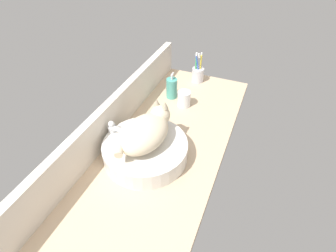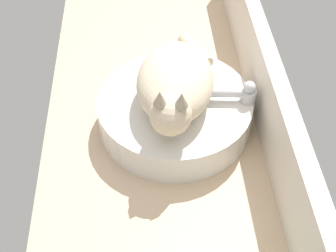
# 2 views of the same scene
# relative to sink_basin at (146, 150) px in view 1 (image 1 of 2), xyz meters

# --- Properties ---
(ground_plane) EXTENTS (1.39, 0.54, 0.04)m
(ground_plane) POSITION_rel_sink_basin_xyz_m (0.09, -0.04, -0.06)
(ground_plane) COLOR #D1B28E
(backsplash_panel) EXTENTS (1.39, 0.04, 0.18)m
(backsplash_panel) POSITION_rel_sink_basin_xyz_m (0.09, 0.21, 0.05)
(backsplash_panel) COLOR silver
(backsplash_panel) RESTS_ON ground_plane
(sink_basin) EXTENTS (0.36, 0.36, 0.08)m
(sink_basin) POSITION_rel_sink_basin_xyz_m (0.00, 0.00, 0.00)
(sink_basin) COLOR silver
(sink_basin) RESTS_ON ground_plane
(cat) EXTENTS (0.32, 0.21, 0.14)m
(cat) POSITION_rel_sink_basin_xyz_m (0.01, -0.00, 0.10)
(cat) COLOR beige
(cat) RESTS_ON sink_basin
(faucet) EXTENTS (0.04, 0.12, 0.14)m
(faucet) POSITION_rel_sink_basin_xyz_m (0.01, 0.15, 0.03)
(faucet) COLOR silver
(faucet) RESTS_ON ground_plane
(soap_dispenser) EXTENTS (0.06, 0.06, 0.15)m
(soap_dispenser) POSITION_rel_sink_basin_xyz_m (0.47, 0.07, 0.02)
(soap_dispenser) COLOR teal
(soap_dispenser) RESTS_ON ground_plane
(toothbrush_cup) EXTENTS (0.07, 0.07, 0.19)m
(toothbrush_cup) POSITION_rel_sink_basin_xyz_m (0.69, -0.01, 0.01)
(toothbrush_cup) COLOR silver
(toothbrush_cup) RESTS_ON ground_plane
(water_glass) EXTENTS (0.07, 0.07, 0.09)m
(water_glass) POSITION_rel_sink_basin_xyz_m (0.42, -0.02, -0.00)
(water_glass) COLOR white
(water_glass) RESTS_ON ground_plane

